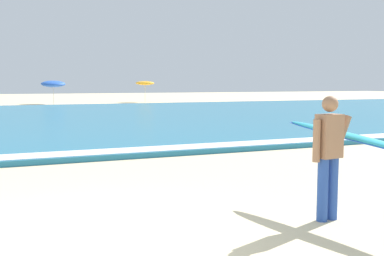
{
  "coord_description": "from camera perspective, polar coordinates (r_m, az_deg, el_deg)",
  "views": [
    {
      "loc": [
        -0.87,
        -5.24,
        1.9
      ],
      "look_at": [
        2.23,
        2.26,
        1.1
      ],
      "focal_mm": 42.6,
      "sensor_mm": 36.0,
      "label": 1
    }
  ],
  "objects": [
    {
      "name": "surf_foam",
      "position": [
        11.75,
        -17.98,
        -3.23
      ],
      "size": [
        120.0,
        0.94,
        0.01
      ],
      "primitive_type": "cube",
      "color": "white",
      "rests_on": "sea"
    },
    {
      "name": "beach_umbrella_3",
      "position": [
        45.85,
        -5.91,
        5.61
      ],
      "size": [
        1.86,
        1.87,
        2.13
      ],
      "color": "beige",
      "rests_on": "ground"
    },
    {
      "name": "surfer_with_board",
      "position": [
        6.7,
        18.22,
        -2.11
      ],
      "size": [
        1.08,
        2.77,
        1.73
      ],
      "color": "#284CA3",
      "rests_on": "ground"
    },
    {
      "name": "beach_umbrella_2",
      "position": [
        43.72,
        -16.99,
        5.3
      ],
      "size": [
        2.17,
        2.21,
        2.21
      ],
      "color": "beige",
      "rests_on": "ground"
    },
    {
      "name": "sea",
      "position": [
        25.07,
        -20.42,
        1.1
      ],
      "size": [
        120.0,
        28.0,
        0.14
      ],
      "primitive_type": "cube",
      "color": "teal",
      "rests_on": "ground"
    },
    {
      "name": "ground_plane",
      "position": [
        5.64,
        -12.63,
        -14.19
      ],
      "size": [
        160.0,
        160.0,
        0.0
      ],
      "primitive_type": "plane",
      "color": "beige"
    }
  ]
}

